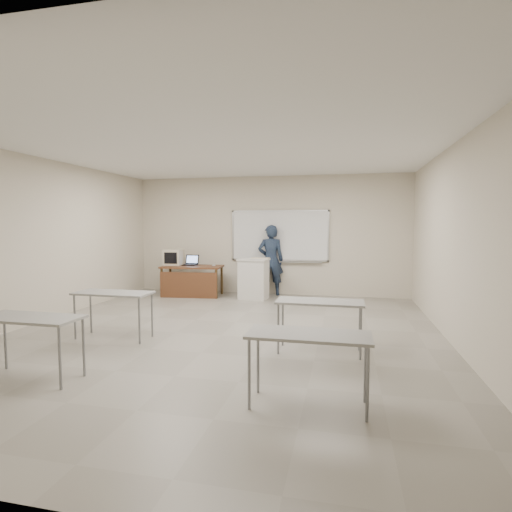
% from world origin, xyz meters
% --- Properties ---
extents(floor, '(7.00, 8.00, 0.01)m').
position_xyz_m(floor, '(0.00, 0.00, -0.01)').
color(floor, gray).
rests_on(floor, ground).
extents(whiteboard, '(2.48, 0.10, 1.31)m').
position_xyz_m(whiteboard, '(0.30, 3.97, 1.48)').
color(whiteboard, white).
rests_on(whiteboard, floor).
extents(student_desks, '(4.40, 2.20, 0.73)m').
position_xyz_m(student_desks, '(-0.00, -1.35, 0.67)').
color(student_desks, gray).
rests_on(student_desks, floor).
extents(instructor_desk, '(1.49, 0.74, 0.75)m').
position_xyz_m(instructor_desk, '(-1.80, 3.19, 0.55)').
color(instructor_desk, brown).
rests_on(instructor_desk, floor).
extents(podium, '(0.69, 0.50, 0.97)m').
position_xyz_m(podium, '(-0.20, 3.20, 0.49)').
color(podium, silver).
rests_on(podium, floor).
extents(crt_monitor, '(0.43, 0.48, 0.41)m').
position_xyz_m(crt_monitor, '(-2.35, 3.43, 0.95)').
color(crt_monitor, beige).
rests_on(crt_monitor, instructor_desk).
extents(laptop, '(0.35, 0.32, 0.26)m').
position_xyz_m(laptop, '(-1.90, 3.46, 0.81)').
color(laptop, black).
rests_on(laptop, instructor_desk).
extents(mouse, '(0.10, 0.08, 0.04)m').
position_xyz_m(mouse, '(-1.25, 3.35, 0.77)').
color(mouse, '#AAAFB2').
rests_on(mouse, instructor_desk).
extents(keyboard, '(0.44, 0.16, 0.02)m').
position_xyz_m(keyboard, '(-0.05, 3.28, 0.98)').
color(keyboard, beige).
rests_on(keyboard, podium).
extents(presenter, '(0.72, 0.55, 1.77)m').
position_xyz_m(presenter, '(0.10, 3.83, 0.89)').
color(presenter, black).
rests_on(presenter, floor).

